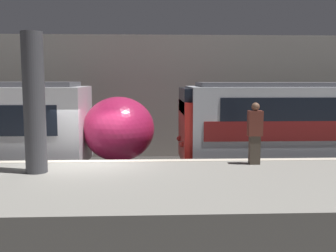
{
  "coord_description": "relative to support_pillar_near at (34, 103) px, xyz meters",
  "views": [
    {
      "loc": [
        1.77,
        -10.97,
        3.43
      ],
      "look_at": [
        2.29,
        0.94,
        1.99
      ],
      "focal_mm": 42.0,
      "sensor_mm": 36.0,
      "label": 1
    }
  ],
  "objects": [
    {
      "name": "ground_plane",
      "position": [
        1.04,
        1.39,
        -2.84
      ],
      "size": [
        120.0,
        120.0,
        0.0
      ],
      "primitive_type": "plane",
      "color": "#33302D"
    },
    {
      "name": "person_waiting",
      "position": [
        5.58,
        0.68,
        -0.82
      ],
      "size": [
        0.38,
        0.24,
        1.66
      ],
      "color": "#473D33",
      "rests_on": "platform"
    },
    {
      "name": "support_pillar_near",
      "position": [
        0.0,
        0.0,
        0.0
      ],
      "size": [
        0.52,
        0.52,
        3.4
      ],
      "color": "#47474C",
      "rests_on": "platform"
    },
    {
      "name": "platform",
      "position": [
        1.04,
        -0.9,
        -2.27
      ],
      "size": [
        40.0,
        4.58,
        1.15
      ],
      "color": "gray",
      "rests_on": "ground"
    },
    {
      "name": "station_rear_barrier",
      "position": [
        1.04,
        7.62,
        -0.19
      ],
      "size": [
        50.0,
        0.15,
        5.3
      ],
      "color": "#9E998E",
      "rests_on": "ground"
    }
  ]
}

